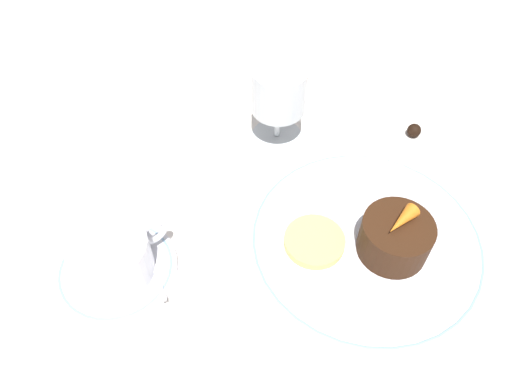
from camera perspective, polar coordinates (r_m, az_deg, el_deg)
The scene contains 11 objects.
ground_plane at distance 0.60m, azimuth 7.86°, elevation -4.00°, with size 3.00×3.00×0.00m, color white.
dinner_plate at distance 0.59m, azimuth 12.39°, elevation -5.55°, with size 0.28×0.28×0.01m.
saucer at distance 0.58m, azimuth -15.64°, elevation -8.55°, with size 0.13×0.13×0.01m.
coffee_cup at distance 0.55m, azimuth -16.14°, elevation -7.12°, with size 0.11×0.08×0.05m.
spoon at distance 0.58m, azimuth -12.15°, elevation -6.43°, with size 0.04×0.11×0.00m.
wine_glass at distance 0.64m, azimuth 2.60°, elevation 11.08°, with size 0.07×0.07×0.11m.
fork at distance 0.54m, azimuth -5.09°, elevation -14.18°, with size 0.05×0.18×0.01m.
dessert_cake at distance 0.56m, azimuth 15.61°, elevation -5.05°, with size 0.08×0.08×0.05m.
carrot_garnish at distance 0.54m, azimuth 16.32°, elevation -3.17°, with size 0.04×0.02×0.02m.
pineapple_slice at distance 0.56m, azimuth 6.69°, elevation -5.63°, with size 0.07×0.07×0.01m.
chocolate_truffle at distance 0.72m, azimuth 17.62°, elevation 6.72°, with size 0.02×0.02×0.02m.
Camera 1 is at (-0.27, -0.22, 0.49)m, focal length 35.00 mm.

